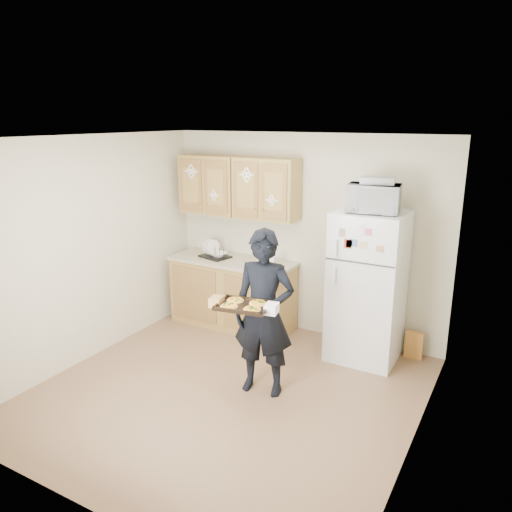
# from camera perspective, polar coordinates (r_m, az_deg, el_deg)

# --- Properties ---
(floor) EXTENTS (3.60, 3.60, 0.00)m
(floor) POSITION_cam_1_polar(r_m,az_deg,el_deg) (5.22, -3.23, -15.25)
(floor) COLOR brown
(floor) RESTS_ON ground
(ceiling) EXTENTS (3.60, 3.60, 0.00)m
(ceiling) POSITION_cam_1_polar(r_m,az_deg,el_deg) (4.48, -3.73, 13.33)
(ceiling) COLOR white
(ceiling) RESTS_ON wall_back
(wall_back) EXTENTS (3.60, 0.04, 2.50)m
(wall_back) POSITION_cam_1_polar(r_m,az_deg,el_deg) (6.24, 5.46, 2.34)
(wall_back) COLOR beige
(wall_back) RESTS_ON floor
(wall_front) EXTENTS (3.60, 0.04, 2.50)m
(wall_front) POSITION_cam_1_polar(r_m,az_deg,el_deg) (3.44, -20.07, -9.96)
(wall_front) COLOR beige
(wall_front) RESTS_ON floor
(wall_left) EXTENTS (0.04, 3.60, 2.50)m
(wall_left) POSITION_cam_1_polar(r_m,az_deg,el_deg) (5.84, -18.53, 0.66)
(wall_left) COLOR beige
(wall_left) RESTS_ON floor
(wall_right) EXTENTS (0.04, 3.60, 2.50)m
(wall_right) POSITION_cam_1_polar(r_m,az_deg,el_deg) (4.08, 18.51, -5.73)
(wall_right) COLOR beige
(wall_right) RESTS_ON floor
(refrigerator) EXTENTS (0.75, 0.70, 1.70)m
(refrigerator) POSITION_cam_1_polar(r_m,az_deg,el_deg) (5.70, 12.61, -3.45)
(refrigerator) COLOR white
(refrigerator) RESTS_ON floor
(base_cabinet) EXTENTS (1.60, 0.60, 0.86)m
(base_cabinet) POSITION_cam_1_polar(r_m,az_deg,el_deg) (6.58, -2.66, -4.34)
(base_cabinet) COLOR olive
(base_cabinet) RESTS_ON floor
(countertop) EXTENTS (1.64, 0.64, 0.04)m
(countertop) POSITION_cam_1_polar(r_m,az_deg,el_deg) (6.44, -2.71, -0.58)
(countertop) COLOR tan
(countertop) RESTS_ON base_cabinet
(upper_cab_left) EXTENTS (0.80, 0.33, 0.75)m
(upper_cab_left) POSITION_cam_1_polar(r_m,az_deg,el_deg) (6.57, -5.18, 8.13)
(upper_cab_left) COLOR olive
(upper_cab_left) RESTS_ON wall_back
(upper_cab_right) EXTENTS (0.80, 0.33, 0.75)m
(upper_cab_right) POSITION_cam_1_polar(r_m,az_deg,el_deg) (6.15, 1.20, 7.67)
(upper_cab_right) COLOR olive
(upper_cab_right) RESTS_ON wall_back
(cereal_box) EXTENTS (0.20, 0.07, 0.32)m
(cereal_box) POSITION_cam_1_polar(r_m,az_deg,el_deg) (6.07, 17.60, -9.66)
(cereal_box) COLOR gold
(cereal_box) RESTS_ON floor
(person) EXTENTS (0.67, 0.50, 1.67)m
(person) POSITION_cam_1_polar(r_m,az_deg,el_deg) (4.88, 0.90, -6.57)
(person) COLOR black
(person) RESTS_ON floor
(baking_tray) EXTENTS (0.53, 0.43, 0.04)m
(baking_tray) POSITION_cam_1_polar(r_m,az_deg,el_deg) (4.61, -1.44, -5.75)
(baking_tray) COLOR black
(baking_tray) RESTS_ON person
(pizza_front_left) EXTENTS (0.16, 0.16, 0.02)m
(pizza_front_left) POSITION_cam_1_polar(r_m,az_deg,el_deg) (4.57, -3.10, -5.72)
(pizza_front_left) COLOR orange
(pizza_front_left) RESTS_ON baking_tray
(pizza_front_right) EXTENTS (0.16, 0.16, 0.02)m
(pizza_front_right) POSITION_cam_1_polar(r_m,az_deg,el_deg) (4.50, -0.45, -6.06)
(pizza_front_right) COLOR orange
(pizza_front_right) RESTS_ON baking_tray
(pizza_back_left) EXTENTS (0.16, 0.16, 0.02)m
(pizza_back_left) POSITION_cam_1_polar(r_m,az_deg,el_deg) (4.71, -2.38, -5.05)
(pizza_back_left) COLOR orange
(pizza_back_left) RESTS_ON baking_tray
(pizza_back_right) EXTENTS (0.16, 0.16, 0.02)m
(pizza_back_right) POSITION_cam_1_polar(r_m,az_deg,el_deg) (4.64, 0.21, -5.37)
(pizza_back_right) COLOR orange
(pizza_back_right) RESTS_ON baking_tray
(microwave) EXTENTS (0.59, 0.45, 0.30)m
(microwave) POSITION_cam_1_polar(r_m,az_deg,el_deg) (5.41, 13.27, 6.42)
(microwave) COLOR white
(microwave) RESTS_ON refrigerator
(foil_pan) EXTENTS (0.38, 0.30, 0.07)m
(foil_pan) POSITION_cam_1_polar(r_m,az_deg,el_deg) (5.41, 13.76, 8.37)
(foil_pan) COLOR #AAA9B0
(foil_pan) RESTS_ON microwave
(dish_rack) EXTENTS (0.43, 0.37, 0.15)m
(dish_rack) POSITION_cam_1_polar(r_m,az_deg,el_deg) (6.54, -4.71, 0.50)
(dish_rack) COLOR black
(dish_rack) RESTS_ON countertop
(bowl) EXTENTS (0.22, 0.22, 0.05)m
(bowl) POSITION_cam_1_polar(r_m,az_deg,el_deg) (6.52, -4.28, 0.18)
(bowl) COLOR white
(bowl) RESTS_ON dish_rack
(soap_bottle) EXTENTS (0.10, 0.10, 0.20)m
(soap_bottle) POSITION_cam_1_polar(r_m,az_deg,el_deg) (6.06, 1.83, -0.44)
(soap_bottle) COLOR white
(soap_bottle) RESTS_ON countertop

